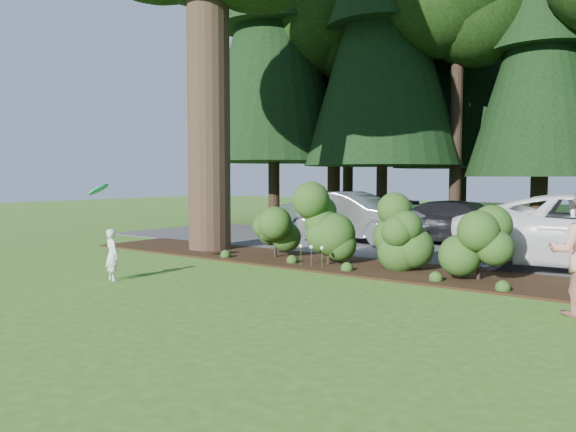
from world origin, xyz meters
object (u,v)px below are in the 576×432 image
object	(u,v)px
car_silver_wagon	(353,217)
child	(112,255)
car_dark_suv	(466,223)
frisbee	(99,189)

from	to	relation	value
car_silver_wagon	child	size ratio (longest dim) A/B	4.60
car_silver_wagon	child	xyz separation A→B (m)	(-0.58, -8.99, -0.31)
car_silver_wagon	car_dark_suv	size ratio (longest dim) A/B	1.05
car_silver_wagon	child	bearing A→B (deg)	179.57
car_dark_suv	child	size ratio (longest dim) A/B	4.38
child	frisbee	distance (m)	1.57
car_dark_suv	frisbee	size ratio (longest dim) A/B	9.92
child	car_dark_suv	bearing A→B (deg)	-97.59
car_silver_wagon	child	world-z (taller)	car_silver_wagon
car_silver_wagon	frisbee	xyz separation A→B (m)	(-1.33, -8.76, 1.05)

